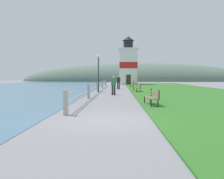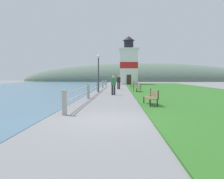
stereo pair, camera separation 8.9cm
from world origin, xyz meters
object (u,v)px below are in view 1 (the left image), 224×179
object	(u,v)px
park_bench_near	(152,96)
person_by_railing	(118,82)
person_strolling	(114,84)
lighthouse	(128,64)
park_bench_midway	(138,87)
park_bench_far	(133,84)
lamp_post	(98,66)

from	to	relation	value
park_bench_near	person_by_railing	xyz separation A→B (m)	(-1.96, 15.92, 0.44)
person_strolling	lighthouse	bearing A→B (deg)	-13.84
park_bench_near	park_bench_midway	xyz separation A→B (m)	(0.09, 10.90, 0.00)
park_bench_midway	park_bench_far	bearing A→B (deg)	-96.47
person_by_railing	park_bench_far	bearing A→B (deg)	-36.01
park_bench_near	park_bench_midway	distance (m)	10.91
park_bench_near	park_bench_midway	world-z (taller)	same
park_bench_midway	park_bench_far	world-z (taller)	same
person_strolling	lamp_post	bearing A→B (deg)	17.80
lamp_post	person_by_railing	bearing A→B (deg)	68.75
lighthouse	park_bench_near	bearing A→B (deg)	-89.98
person_strolling	person_by_railing	size ratio (longest dim) A/B	0.97
park_bench_near	lamp_post	distance (m)	11.49
person_strolling	park_bench_near	bearing A→B (deg)	-170.08
park_bench_midway	lighthouse	world-z (taller)	lighthouse
park_bench_far	person_by_railing	size ratio (longest dim) A/B	1.09
park_bench_far	lamp_post	size ratio (longest dim) A/B	0.50
park_bench_near	lamp_post	bearing A→B (deg)	-74.10
person_strolling	person_by_railing	world-z (taller)	person_by_railing
lighthouse	lamp_post	bearing A→B (deg)	-100.34
lighthouse	person_strolling	distance (m)	25.87
park_bench_midway	lighthouse	xyz separation A→B (m)	(-0.11, 21.80, 3.66)
park_bench_near	person_strolling	xyz separation A→B (m)	(-2.39, 7.15, 0.41)
park_bench_near	park_bench_far	size ratio (longest dim) A/B	0.92
park_bench_far	lighthouse	size ratio (longest dim) A/B	0.20
person_strolling	park_bench_far	bearing A→B (deg)	-19.10
park_bench_near	park_bench_far	world-z (taller)	same
person_strolling	lamp_post	world-z (taller)	lamp_post
park_bench_near	lighthouse	world-z (taller)	lighthouse
park_bench_midway	person_strolling	distance (m)	4.52
lighthouse	person_by_railing	xyz separation A→B (m)	(-1.95, -16.79, -3.22)
park_bench_near	lighthouse	distance (m)	32.91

